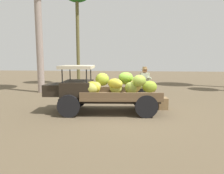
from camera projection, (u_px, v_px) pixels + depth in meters
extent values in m
plane|color=brown|center=(120.00, 114.00, 8.03)|extent=(60.00, 60.00, 0.00)
cube|color=black|center=(109.00, 101.00, 8.24)|extent=(4.02, 0.79, 0.16)
cylinder|color=black|center=(69.00, 106.00, 7.48)|extent=(0.84, 0.21, 0.83)
cylinder|color=black|center=(77.00, 98.00, 9.06)|extent=(0.84, 0.21, 0.83)
cylinder|color=black|center=(146.00, 107.00, 7.42)|extent=(0.84, 0.21, 0.83)
cylinder|color=black|center=(141.00, 98.00, 9.01)|extent=(0.84, 0.21, 0.83)
cube|color=brown|center=(121.00, 96.00, 8.20)|extent=(3.14, 1.98, 0.10)
cube|color=brown|center=(121.00, 96.00, 7.39)|extent=(3.00, 0.34, 0.22)
cube|color=brown|center=(120.00, 89.00, 8.98)|extent=(3.00, 0.34, 0.22)
cube|color=black|center=(78.00, 88.00, 8.19)|extent=(1.23, 1.61, 0.55)
cube|color=black|center=(55.00, 89.00, 8.22)|extent=(0.79, 1.12, 0.44)
cylinder|color=black|center=(62.00, 75.00, 7.49)|extent=(0.04, 0.04, 0.55)
cylinder|color=black|center=(70.00, 73.00, 8.77)|extent=(0.04, 0.04, 0.55)
cylinder|color=black|center=(86.00, 75.00, 7.47)|extent=(0.04, 0.04, 0.55)
cylinder|color=black|center=(91.00, 73.00, 8.75)|extent=(0.04, 0.04, 0.55)
cube|color=#BCB094|center=(77.00, 67.00, 8.09)|extent=(1.35, 1.62, 0.12)
ellipsoid|color=#97B23C|center=(139.00, 81.00, 7.82)|extent=(0.63, 0.60, 0.45)
ellipsoid|color=gold|center=(93.00, 88.00, 7.71)|extent=(0.77, 0.74, 0.59)
ellipsoid|color=#96AB42|center=(131.00, 88.00, 7.95)|extent=(0.60, 0.56, 0.54)
ellipsoid|color=#BABB4C|center=(91.00, 88.00, 7.64)|extent=(0.68, 0.67, 0.55)
ellipsoid|color=#A7CA46|center=(126.00, 80.00, 8.53)|extent=(0.67, 0.58, 0.42)
ellipsoid|color=gold|center=(115.00, 84.00, 7.78)|extent=(0.79, 0.74, 0.45)
ellipsoid|color=gold|center=(116.00, 88.00, 8.77)|extent=(0.64, 0.59, 0.45)
ellipsoid|color=#95B231|center=(150.00, 87.00, 8.27)|extent=(0.59, 0.40, 0.51)
ellipsoid|color=#8AC036|center=(136.00, 85.00, 8.67)|extent=(0.65, 0.64, 0.52)
ellipsoid|color=gold|center=(96.00, 86.00, 8.22)|extent=(0.68, 0.67, 0.47)
ellipsoid|color=#B3BE47|center=(116.00, 89.00, 7.90)|extent=(0.64, 0.62, 0.38)
ellipsoid|color=#A5C847|center=(136.00, 82.00, 8.35)|extent=(0.60, 0.61, 0.59)
ellipsoid|color=#81B638|center=(126.00, 77.00, 8.39)|extent=(0.59, 0.55, 0.51)
ellipsoid|color=gold|center=(135.00, 86.00, 8.05)|extent=(0.74, 0.74, 0.60)
ellipsoid|color=#A6BE34|center=(102.00, 79.00, 8.30)|extent=(0.63, 0.58, 0.57)
cylinder|color=#86664F|center=(147.00, 96.00, 9.66)|extent=(0.15, 0.15, 0.84)
cylinder|color=#86664F|center=(141.00, 96.00, 9.63)|extent=(0.15, 0.15, 0.84)
cube|color=#B1B79A|center=(145.00, 80.00, 9.55)|extent=(0.45, 0.33, 0.63)
cylinder|color=#B1B79A|center=(147.00, 78.00, 9.45)|extent=(0.38, 0.33, 0.10)
cylinder|color=#B1B79A|center=(143.00, 78.00, 9.43)|extent=(0.26, 0.40, 0.10)
sphere|color=#A46B48|center=(145.00, 71.00, 9.50)|extent=(0.22, 0.22, 0.22)
cylinder|color=#9D7B51|center=(145.00, 69.00, 9.49)|extent=(0.34, 0.34, 0.02)
cylinder|color=#9D7B51|center=(145.00, 68.00, 9.48)|extent=(0.20, 0.20, 0.10)
cube|color=olive|center=(163.00, 103.00, 8.82)|extent=(0.41, 0.51, 0.49)
ellipsoid|color=gold|center=(147.00, 98.00, 10.40)|extent=(0.56, 0.44, 0.32)
cylinder|color=gray|center=(39.00, 31.00, 12.85)|extent=(0.42, 0.42, 7.62)
cylinder|color=brown|center=(78.00, 41.00, 16.73)|extent=(0.27, 0.27, 7.08)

